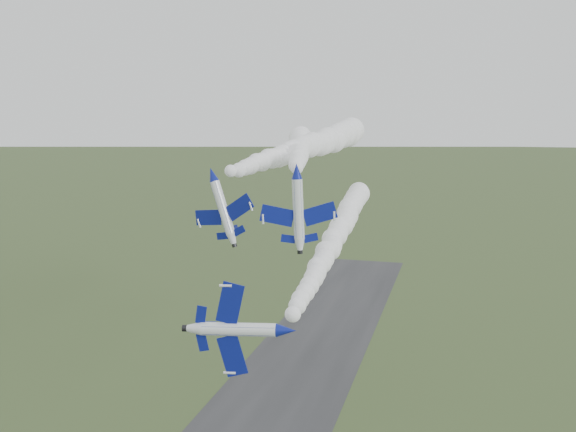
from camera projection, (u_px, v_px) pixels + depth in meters
name	position (u px, v px, depth m)	size (l,w,h in m)	color
jet_lead	(287.00, 331.00, 65.07)	(3.26, 12.02, 9.92)	white
smoke_trail_jet_lead	(337.00, 234.00, 103.17)	(4.48, 73.36, 4.48)	white
jet_pair_left	(212.00, 174.00, 88.23)	(9.23, 11.48, 3.80)	white
smoke_trail_jet_pair_left	(304.00, 148.00, 117.45)	(5.76, 61.08, 5.76)	white
jet_pair_right	(297.00, 171.00, 84.28)	(10.31, 12.03, 3.02)	white
smoke_trail_jet_pair_right	(300.00, 149.00, 118.89)	(5.20, 64.79, 5.20)	white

